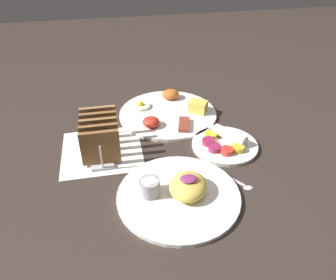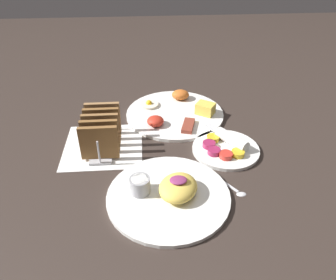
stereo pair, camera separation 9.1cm
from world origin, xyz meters
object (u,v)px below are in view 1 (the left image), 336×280
plate_breakfast (169,112)px  plate_condiments (224,143)px  toast_rack (100,136)px  plate_foreground (179,192)px

plate_breakfast → plate_condiments: bearing=-59.4°
toast_rack → plate_breakfast: bearing=36.0°
toast_rack → plate_foreground: bearing=-51.8°
plate_breakfast → toast_rack: (-0.22, -0.16, 0.04)m
plate_breakfast → toast_rack: bearing=-144.0°
toast_rack → plate_condiments: bearing=-7.2°
plate_condiments → plate_breakfast: bearing=120.6°
plate_breakfast → plate_foreground: (-0.05, -0.38, 0.00)m
plate_condiments → plate_foreground: (-0.17, -0.18, 0.00)m
plate_condiments → plate_foreground: plate_foreground is taller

